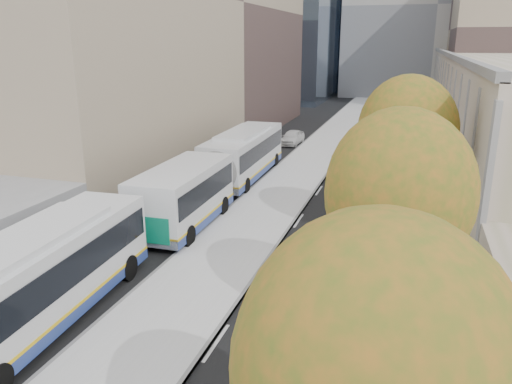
% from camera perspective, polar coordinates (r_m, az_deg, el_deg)
% --- Properties ---
extents(bus_platform, '(4.25, 150.00, 0.15)m').
position_cam_1_polar(bus_platform, '(37.92, 5.29, 2.62)').
color(bus_platform, '#B8B8B8').
rests_on(bus_platform, ground).
extents(sidewalk, '(4.75, 150.00, 0.08)m').
position_cam_1_polar(sidewalk, '(37.15, 17.43, 1.56)').
color(sidewalk, gray).
rests_on(sidewalk, ground).
extents(building_midrise, '(24.00, 46.00, 25.00)m').
position_cam_1_polar(building_midrise, '(49.62, -15.51, 19.91)').
color(building_midrise, gray).
rests_on(building_midrise, ground).
extents(building_far_block, '(30.00, 18.00, 30.00)m').
position_cam_1_polar(building_far_block, '(97.16, 19.89, 19.23)').
color(building_far_block, '#9A958E').
rests_on(building_far_block, ground).
extents(bus_shelter, '(1.90, 4.40, 2.53)m').
position_cam_1_polar(bus_shelter, '(14.03, 23.53, -15.30)').
color(bus_shelter, '#383A3F').
rests_on(bus_shelter, sidewalk).
extents(tree_b, '(4.00, 4.00, 6.97)m').
position_cam_1_polar(tree_b, '(7.35, 13.54, -19.40)').
color(tree_b, '#311E19').
rests_on(tree_b, sidewalk).
extents(tree_c, '(4.20, 4.20, 7.28)m').
position_cam_1_polar(tree_c, '(14.55, 16.05, -0.11)').
color(tree_c, '#311E19').
rests_on(tree_c, sidewalk).
extents(tree_d, '(4.40, 4.40, 7.60)m').
position_cam_1_polar(tree_d, '(23.29, 16.89, 6.57)').
color(tree_d, '#311E19').
rests_on(tree_d, sidewalk).
extents(bus_far, '(3.17, 19.36, 3.22)m').
position_cam_1_polar(bus_far, '(31.16, -3.83, 2.72)').
color(bus_far, silver).
rests_on(bus_far, ground).
extents(distant_car, '(1.85, 4.06, 1.35)m').
position_cam_1_polar(distant_car, '(47.37, 4.15, 6.25)').
color(distant_car, silver).
rests_on(distant_car, ground).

